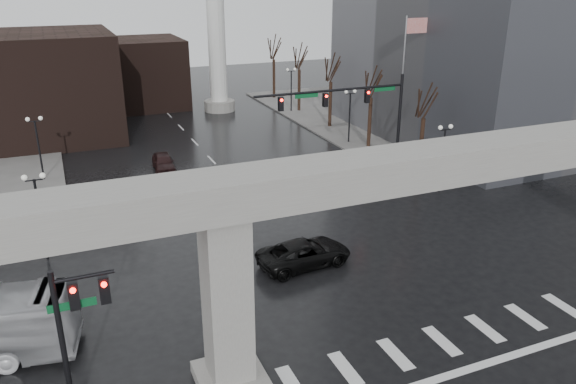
% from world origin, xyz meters
% --- Properties ---
extents(ground, '(160.00, 160.00, 0.00)m').
position_xyz_m(ground, '(0.00, 0.00, 0.00)').
color(ground, black).
rests_on(ground, ground).
extents(sidewalk_ne, '(28.00, 36.00, 0.15)m').
position_xyz_m(sidewalk_ne, '(26.00, 36.00, 0.07)').
color(sidewalk_ne, slate).
rests_on(sidewalk_ne, ground).
extents(elevated_guideway, '(48.00, 2.60, 8.70)m').
position_xyz_m(elevated_guideway, '(1.26, 0.00, 6.88)').
color(elevated_guideway, '#98958F').
rests_on(elevated_guideway, ground).
extents(building_far_left, '(16.00, 14.00, 10.00)m').
position_xyz_m(building_far_left, '(-14.00, 42.00, 5.00)').
color(building_far_left, black).
rests_on(building_far_left, ground).
extents(building_far_mid, '(10.00, 10.00, 8.00)m').
position_xyz_m(building_far_mid, '(-2.00, 52.00, 4.00)').
color(building_far_mid, black).
rests_on(building_far_mid, ground).
extents(signal_mast_arm, '(12.12, 0.43, 8.00)m').
position_xyz_m(signal_mast_arm, '(8.99, 18.80, 5.83)').
color(signal_mast_arm, black).
rests_on(signal_mast_arm, ground).
extents(signal_left_pole, '(2.30, 0.30, 6.00)m').
position_xyz_m(signal_left_pole, '(-12.25, 0.50, 4.07)').
color(signal_left_pole, black).
rests_on(signal_left_pole, ground).
extents(flagpole_assembly, '(2.06, 0.12, 12.00)m').
position_xyz_m(flagpole_assembly, '(15.29, 22.00, 7.53)').
color(flagpole_assembly, silver).
rests_on(flagpole_assembly, ground).
extents(lamp_right_0, '(1.22, 0.32, 5.11)m').
position_xyz_m(lamp_right_0, '(13.50, 14.00, 3.47)').
color(lamp_right_0, black).
rests_on(lamp_right_0, ground).
extents(lamp_right_1, '(1.22, 0.32, 5.11)m').
position_xyz_m(lamp_right_1, '(13.50, 28.00, 3.47)').
color(lamp_right_1, black).
rests_on(lamp_right_1, ground).
extents(lamp_right_2, '(1.22, 0.32, 5.11)m').
position_xyz_m(lamp_right_2, '(13.50, 42.00, 3.47)').
color(lamp_right_2, black).
rests_on(lamp_right_2, ground).
extents(lamp_left_0, '(1.22, 0.32, 5.11)m').
position_xyz_m(lamp_left_0, '(-13.50, 14.00, 3.47)').
color(lamp_left_0, black).
rests_on(lamp_left_0, ground).
extents(lamp_left_1, '(1.22, 0.32, 5.11)m').
position_xyz_m(lamp_left_1, '(-13.50, 28.00, 3.47)').
color(lamp_left_1, black).
rests_on(lamp_left_1, ground).
extents(lamp_left_2, '(1.22, 0.32, 5.11)m').
position_xyz_m(lamp_left_2, '(-13.50, 42.00, 3.47)').
color(lamp_left_2, black).
rests_on(lamp_left_2, ground).
extents(tree_right_0, '(1.09, 1.58, 7.50)m').
position_xyz_m(tree_right_0, '(14.53, 18.02, 2.79)').
color(tree_right_0, black).
rests_on(tree_right_0, ground).
extents(tree_right_1, '(1.09, 1.61, 7.67)m').
position_xyz_m(tree_right_1, '(14.53, 26.02, 2.85)').
color(tree_right_1, black).
rests_on(tree_right_1, ground).
extents(tree_right_2, '(1.10, 1.63, 7.85)m').
position_xyz_m(tree_right_2, '(14.53, 34.02, 2.91)').
color(tree_right_2, black).
rests_on(tree_right_2, ground).
extents(tree_right_3, '(1.11, 1.66, 8.02)m').
position_xyz_m(tree_right_3, '(14.53, 42.02, 2.98)').
color(tree_right_3, black).
rests_on(tree_right_3, ground).
extents(tree_right_4, '(1.12, 1.69, 8.19)m').
position_xyz_m(tree_right_4, '(14.53, 50.02, 3.04)').
color(tree_right_4, black).
rests_on(tree_right_4, ground).
extents(pickup_truck, '(5.48, 2.89, 1.47)m').
position_xyz_m(pickup_truck, '(-0.34, 7.66, 0.73)').
color(pickup_truck, black).
rests_on(pickup_truck, ground).
extents(far_car, '(1.94, 4.18, 1.39)m').
position_xyz_m(far_car, '(-4.36, 26.84, 0.69)').
color(far_car, black).
rests_on(far_car, ground).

